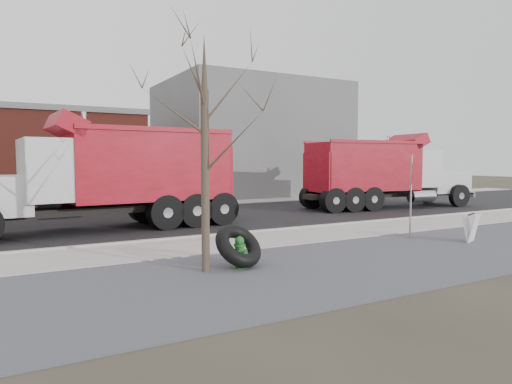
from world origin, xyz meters
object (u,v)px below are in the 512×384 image
sandwich_board (471,228)px  dump_truck_red_b (113,173)px  truck_tire (238,246)px  fire_hydrant (240,254)px  stop_sign (411,182)px  dump_truck_red_a (383,171)px

sandwich_board → dump_truck_red_b: (-8.79, 7.92, 1.57)m
truck_tire → dump_truck_red_b: size_ratio=0.15×
truck_tire → sandwich_board: bearing=-4.2°
truck_tire → sandwich_board: truck_tire is taller
fire_hydrant → truck_tire: (0.01, 0.09, 0.17)m
truck_tire → stop_sign: size_ratio=0.55×
sandwich_board → dump_truck_red_a: size_ratio=0.09×
fire_hydrant → sandwich_board: size_ratio=0.88×
sandwich_board → dump_truck_red_a: bearing=38.9°
fire_hydrant → stop_sign: size_ratio=0.29×
dump_truck_red_a → dump_truck_red_b: (-13.76, -0.75, 0.11)m
fire_hydrant → dump_truck_red_a: bearing=15.5°
sandwich_board → dump_truck_red_a: 10.10m
dump_truck_red_b → fire_hydrant: bearing=95.8°
dump_truck_red_a → dump_truck_red_b: bearing=-169.7°
truck_tire → dump_truck_red_a: dump_truck_red_a is taller
truck_tire → dump_truck_red_b: (-1.26, 7.37, 1.52)m
dump_truck_red_a → stop_sign: bearing=-122.4°
truck_tire → dump_truck_red_a: (12.50, 8.12, 1.41)m
dump_truck_red_b → stop_sign: bearing=135.9°
fire_hydrant → dump_truck_red_a: dump_truck_red_a is taller
sandwich_board → dump_truck_red_b: dump_truck_red_b is taller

